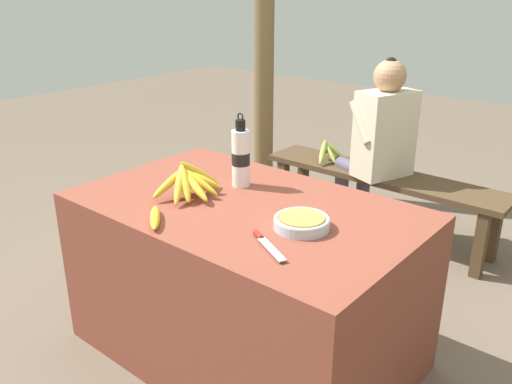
# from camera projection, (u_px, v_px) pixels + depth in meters

# --- Properties ---
(ground_plane) EXTENTS (12.00, 12.00, 0.00)m
(ground_plane) POSITION_uv_depth(u_px,v_px,m) (246.00, 349.00, 2.42)
(ground_plane) COLOR brown
(market_counter) EXTENTS (1.38, 0.86, 0.71)m
(market_counter) POSITION_uv_depth(u_px,v_px,m) (245.00, 281.00, 2.29)
(market_counter) COLOR brown
(market_counter) RESTS_ON ground_plane
(banana_bunch_ripe) EXTENTS (0.22, 0.33, 0.15)m
(banana_bunch_ripe) POSITION_uv_depth(u_px,v_px,m) (191.00, 180.00, 2.22)
(banana_bunch_ripe) COLOR #4C381E
(banana_bunch_ripe) RESTS_ON market_counter
(serving_bowl) EXTENTS (0.20, 0.20, 0.04)m
(serving_bowl) POSITION_uv_depth(u_px,v_px,m) (302.00, 222.00, 1.94)
(serving_bowl) COLOR silver
(serving_bowl) RESTS_ON market_counter
(water_bottle) EXTENTS (0.08, 0.08, 0.32)m
(water_bottle) POSITION_uv_depth(u_px,v_px,m) (241.00, 157.00, 2.30)
(water_bottle) COLOR white
(water_bottle) RESTS_ON market_counter
(loose_banana_front) EXTENTS (0.18, 0.16, 0.04)m
(loose_banana_front) POSITION_uv_depth(u_px,v_px,m) (155.00, 218.00, 1.99)
(loose_banana_front) COLOR gold
(loose_banana_front) RESTS_ON market_counter
(knife) EXTENTS (0.21, 0.13, 0.02)m
(knife) POSITION_uv_depth(u_px,v_px,m) (264.00, 242.00, 1.83)
(knife) COLOR #BCBCC1
(knife) RESTS_ON market_counter
(wooden_bench) EXTENTS (1.55, 0.32, 0.42)m
(wooden_bench) POSITION_uv_depth(u_px,v_px,m) (381.00, 184.00, 3.37)
(wooden_bench) COLOR #4C3823
(wooden_bench) RESTS_ON ground_plane
(seated_vendor) EXTENTS (0.47, 0.43, 1.13)m
(seated_vendor) POSITION_uv_depth(u_px,v_px,m) (379.00, 138.00, 3.27)
(seated_vendor) COLOR #564C60
(seated_vendor) RESTS_ON ground_plane
(banana_bunch_green) EXTENTS (0.17, 0.32, 0.15)m
(banana_bunch_green) POSITION_uv_depth(u_px,v_px,m) (328.00, 151.00, 3.55)
(banana_bunch_green) COLOR #4C381E
(banana_bunch_green) RESTS_ON wooden_bench
(support_post_near) EXTENTS (0.15, 0.15, 2.41)m
(support_post_near) POSITION_uv_depth(u_px,v_px,m) (264.00, 30.00, 3.84)
(support_post_near) COLOR brown
(support_post_near) RESTS_ON ground_plane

